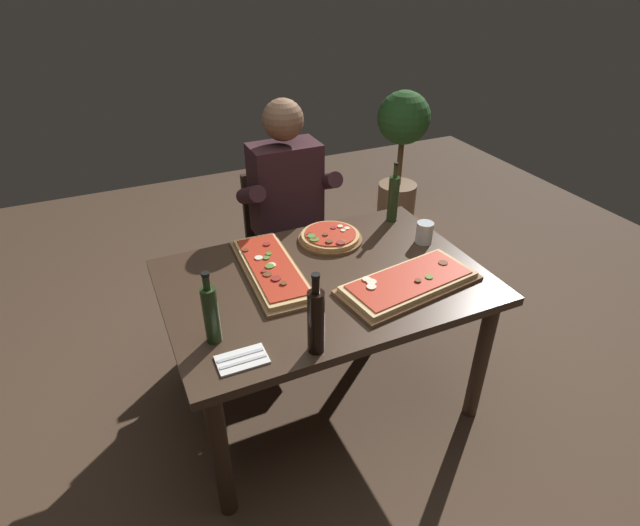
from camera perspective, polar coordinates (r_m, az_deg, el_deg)
The scene contains 13 objects.
ground_plane at distance 2.72m, azimuth 0.45°, elevation -14.76°, with size 6.40×6.40×0.00m, color #4C3828.
dining_table at distance 2.29m, azimuth 0.52°, elevation -3.69°, with size 1.40×0.96×0.74m.
pizza_rectangular_front at distance 2.20m, azimuth 10.01°, elevation -2.22°, with size 0.66×0.37×0.05m.
pizza_rectangular_left at distance 2.27m, azimuth -5.50°, elevation -0.70°, with size 0.26×0.64×0.05m.
pizza_round_far at distance 2.51m, azimuth 1.17°, elevation 2.95°, with size 0.32×0.32×0.05m.
wine_bottle_dark at distance 1.78m, azimuth -0.46°, elevation -6.48°, with size 0.06×0.06×0.33m.
oil_bottle_amber at distance 1.87m, azimuth -12.22°, elevation -5.57°, with size 0.06×0.06×0.30m.
vinegar_bottle_green at distance 2.68m, azimuth 8.28°, elevation 7.28°, with size 0.06×0.06×0.32m.
tumbler_near_camera at distance 2.53m, azimuth 11.70°, elevation 3.25°, with size 0.08×0.08×0.11m.
napkin_cutlery_set at distance 1.84m, azimuth -8.80°, elevation -10.73°, with size 0.18×0.11×0.01m.
diner_chair at distance 3.08m, azimuth -4.18°, elevation 3.00°, with size 0.44×0.44×0.87m.
seated_diner at distance 2.86m, azimuth -3.51°, elevation 6.41°, with size 0.53×0.41×1.33m.
potted_plant_corner at distance 4.10m, azimuth 9.14°, elevation 12.67°, with size 0.40×0.40×1.08m.
Camera 1 is at (-0.79, -1.68, 1.99)m, focal length 28.32 mm.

